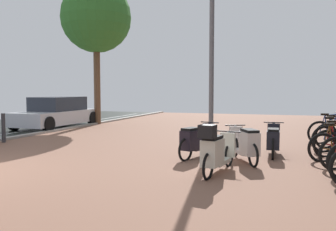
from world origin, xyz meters
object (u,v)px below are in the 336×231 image
Objects in this scene: bicycle_rack_07 at (330,132)px; scooter_extra at (273,140)px; street_tree at (96,18)px; bicycle_rack_03 at (336,147)px; bollard_far at (3,128)px; parked_car_far at (57,113)px; scooter_mid at (246,144)px; bicycle_rack_05 at (335,138)px; scooter_near at (215,151)px; scooter_far at (196,141)px; lamp_post at (212,36)px.

scooter_extra is at bearing -120.74° from bicycle_rack_07.
bicycle_rack_03 is at bearing -32.84° from street_tree.
bicycle_rack_07 is 1.48× the size of bollard_far.
parked_car_far is (-11.07, 1.53, 0.28)m from bicycle_rack_07.
bicycle_rack_03 is 1.43m from scooter_extra.
scooter_mid is at bearing -120.10° from bicycle_rack_07.
parked_car_far is at bearing -116.82° from street_tree.
bicycle_rack_05 is at bearing 46.40° from scooter_mid.
scooter_mid is 0.93× the size of scooter_extra.
bicycle_rack_07 is 0.76× the size of scooter_near.
bicycle_rack_03 is 3.24m from scooter_far.
scooter_extra is at bearing -142.67° from bicycle_rack_05.
scooter_near is (-2.40, -2.13, 0.13)m from bicycle_rack_03.
bicycle_rack_03 is 0.29× the size of parked_car_far.
scooter_extra is 10.37m from parked_car_far.
street_tree reaches higher than scooter_near.
scooter_near is at bearing -16.36° from bollard_far.
parked_car_far is at bearing 105.81° from bollard_far.
scooter_extra reaches higher than scooter_mid.
bicycle_rack_07 is (0.03, 1.48, -0.00)m from bicycle_rack_05.
street_tree is at bearing 142.88° from lamp_post.
bicycle_rack_07 is at bearing 89.00° from bicycle_rack_05.
bicycle_rack_03 is 0.93× the size of bicycle_rack_07.
parked_car_far is (-8.92, 5.25, 0.22)m from scooter_mid.
scooter_mid is at bearing -8.91° from scooter_far.
bollard_far is (0.31, -6.42, -4.68)m from street_tree.
scooter_near is at bearing -107.48° from scooter_mid.
parked_car_far reaches higher than bicycle_rack_05.
scooter_near is at bearing -63.18° from scooter_far.
bicycle_rack_03 is 4.51m from lamp_post.
street_tree is 7.44× the size of bollard_far.
bicycle_rack_03 is at bearing 9.99° from scooter_far.
scooter_mid is 1.19m from scooter_extra.
street_tree reaches higher than scooter_far.
street_tree reaches higher than parked_car_far.
scooter_extra is 0.30× the size of lamp_post.
lamp_post is (-0.01, 1.88, 2.81)m from scooter_far.
lamp_post is at bearing -37.12° from street_tree.
bicycle_rack_07 is 0.24× the size of lamp_post.
bicycle_rack_05 is 0.81× the size of scooter_mid.
bollard_far is at bearing 163.64° from scooter_near.
scooter_far is 3.38m from lamp_post.
parked_car_far is 4.69m from bollard_far.
bicycle_rack_05 is at bearing 37.33° from scooter_extra.
parked_car_far is at bearing 157.57° from bicycle_rack_03.
street_tree reaches higher than scooter_extra.
bicycle_rack_03 reaches higher than bollard_far.
scooter_near is 4.49m from lamp_post.
bicycle_rack_03 is 0.73× the size of scooter_extra.
bicycle_rack_05 is at bearing -26.00° from street_tree.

